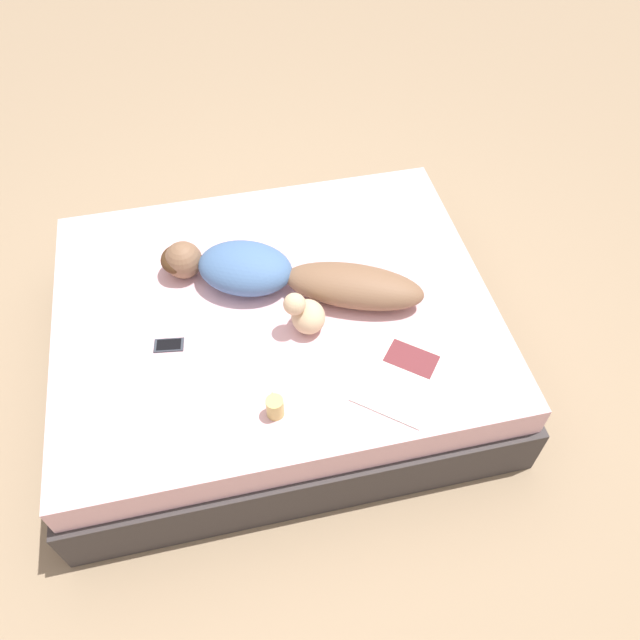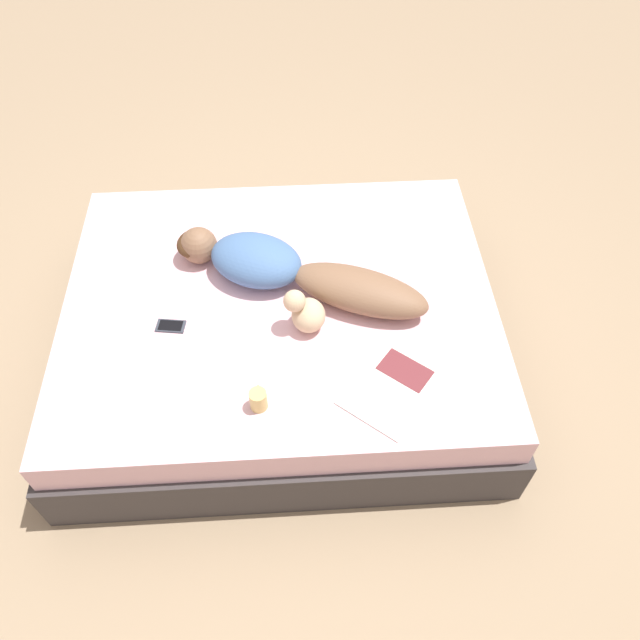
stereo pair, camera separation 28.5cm
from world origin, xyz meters
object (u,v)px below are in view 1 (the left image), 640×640
(cell_phone, at_px, (169,345))
(person, at_px, (281,274))
(coffee_mug, at_px, (275,407))
(open_magazine, at_px, (403,376))

(cell_phone, bearing_deg, person, -58.76)
(coffee_mug, distance_m, cell_phone, 0.61)
(cell_phone, bearing_deg, coffee_mug, -129.46)
(coffee_mug, bearing_deg, cell_phone, 42.41)
(person, relative_size, coffee_mug, 11.81)
(open_magazine, bearing_deg, cell_phone, 107.78)
(open_magazine, bearing_deg, person, 73.19)
(person, distance_m, coffee_mug, 0.71)
(person, distance_m, open_magazine, 0.76)
(open_magazine, xyz_separation_m, coffee_mug, (-0.06, 0.57, 0.05))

